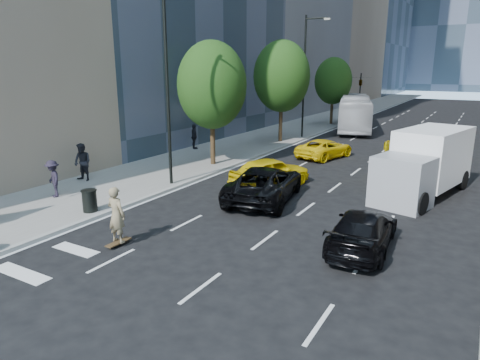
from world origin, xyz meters
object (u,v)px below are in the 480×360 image
Objects in this scene: black_sedan_lincoln at (265,183)px; black_sedan_mercedes at (363,230)px; trash_can at (90,201)px; skateboarder at (117,219)px; city_bus at (355,113)px; box_truck at (425,163)px.

black_sedan_mercedes is at bearing 137.70° from black_sedan_lincoln.
black_sedan_lincoln is 7.74m from trash_can.
city_bus reaches higher than skateboarder.
city_bus is 1.74× the size of box_truck.
skateboarder is 14.40m from box_truck.
black_sedan_mercedes is (7.40, 4.00, -0.32)m from skateboarder.
black_sedan_lincoln reaches higher than black_sedan_mercedes.
box_truck reaches higher than black_sedan_mercedes.
skateboarder is 0.35× the size of black_sedan_lincoln.
box_truck is at bearing -124.26° from skateboarder.
black_sedan_lincoln is at bearing 45.86° from trash_can.
city_bus is 13.59× the size of trash_can.
trash_can is at bearing -125.67° from box_truck.
black_sedan_mercedes is 7.87m from box_truck.
city_bus is at bearing -94.40° from black_sedan_lincoln.
city_bus reaches higher than trash_can.
trash_can is at bearing 7.68° from black_sedan_mercedes.
box_truck is (6.28, 4.46, 0.81)m from black_sedan_lincoln.
trash_can is (-3.40, 1.76, -0.40)m from skateboarder.
trash_can is at bearing -110.73° from city_bus.
black_sedan_lincoln is at bearing -99.58° from city_bus.
skateboarder reaches higher than black_sedan_mercedes.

